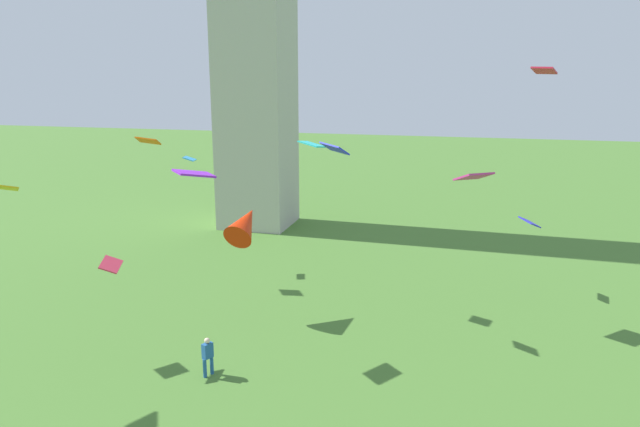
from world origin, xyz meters
TOP-DOWN VIEW (x-y plane):
  - person_3 at (-4.40, 17.81)m, footprint 0.43×0.53m
  - kite_flying_0 at (-5.27, 24.68)m, footprint 1.74×2.76m
  - kite_flying_1 at (-5.79, 20.16)m, footprint 1.97×2.01m
  - kite_flying_2 at (-0.35, 24.29)m, footprint 1.55×1.45m
  - kite_flying_3 at (-8.88, 17.95)m, footprint 1.07×1.37m
  - kite_flying_4 at (-12.90, 28.42)m, footprint 1.48×1.04m
  - kite_flying_5 at (6.28, 26.75)m, footprint 2.06×2.03m
  - kite_flying_6 at (9.63, 31.97)m, footprint 1.42×1.65m
  - kite_flying_7 at (-14.20, 18.07)m, footprint 1.59×1.49m
  - kite_flying_8 at (-11.66, 31.25)m, footprint 0.96×1.20m
  - kite_flying_9 at (-2.25, 27.02)m, footprint 1.53×1.33m
  - kite_flying_10 at (9.17, 26.71)m, footprint 1.34×1.63m

SIDE VIEW (x-z plane):
  - person_3 at x=-4.40m, z-range 0.12..1.88m
  - kite_flying_6 at x=9.63m, z-range 3.87..4.67m
  - kite_flying_3 at x=-8.88m, z-range 4.37..4.93m
  - kite_flying_0 at x=-5.27m, z-range 3.85..6.26m
  - kite_flying_8 at x=-11.66m, z-range 7.19..7.51m
  - kite_flying_5 at x=6.28m, z-range 7.43..8.01m
  - kite_flying_7 at x=-14.20m, z-range 7.49..8.11m
  - kite_flying_1 at x=-5.79m, z-range 8.23..8.65m
  - kite_flying_4 at x=-12.90m, z-range 8.49..9.08m
  - kite_flying_9 at x=-2.25m, z-range 8.87..9.25m
  - kite_flying_2 at x=-0.35m, z-range 8.91..9.54m
  - kite_flying_10 at x=9.17m, z-range 12.72..13.08m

